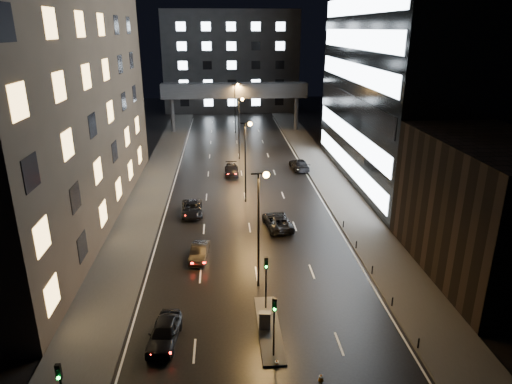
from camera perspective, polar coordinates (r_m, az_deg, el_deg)
ground at (r=68.95m, az=-1.83°, el=2.36°), size 160.00×160.00×0.00m
sidewalk_left at (r=64.86m, az=-12.73°, el=0.80°), size 5.00×110.00×0.15m
sidewalk_right at (r=65.90m, az=9.29°, el=1.34°), size 5.00×110.00×0.15m
building_left at (r=53.50m, az=-27.27°, el=17.03°), size 15.00×48.00×40.00m
building_right_low at (r=44.02m, az=27.14°, el=-1.95°), size 10.00×18.00×12.00m
building_right_glass at (r=67.68m, az=21.25°, el=20.13°), size 20.00×36.00×45.00m
building_far at (r=124.01m, az=-3.15°, el=16.02°), size 34.00×14.00×25.00m
skybridge at (r=96.54m, az=-2.70°, el=12.47°), size 30.00×3.00×10.00m
median_island at (r=34.67m, az=1.63°, el=-16.66°), size 1.60×8.00×0.15m
traffic_signal_near at (r=35.09m, az=1.26°, el=-10.27°), size 0.28×0.34×4.40m
traffic_signal_far at (r=30.48m, az=2.29°, el=-15.44°), size 0.28×0.34×4.40m
bollard_row at (r=40.18m, az=15.42°, el=-11.21°), size 0.12×25.12×0.90m
streetlight_near at (r=36.69m, az=0.56°, el=-2.92°), size 1.45×0.50×10.15m
streetlight_mid_a at (r=55.63m, az=-1.18°, el=5.05°), size 1.45×0.50×10.15m
streetlight_mid_b at (r=75.12m, az=-2.04°, el=8.94°), size 1.45×0.50×10.15m
streetlight_far at (r=94.83m, az=-2.55°, el=11.21°), size 1.45×0.50×10.15m
car_away_a at (r=33.69m, az=-11.39°, el=-16.80°), size 2.40×4.90×1.61m
car_away_b at (r=43.77m, az=-7.12°, el=-7.50°), size 1.93×4.39×1.40m
car_away_c at (r=54.04m, az=-8.01°, el=-2.05°), size 2.69×5.34×1.45m
car_away_d at (r=68.14m, az=-3.08°, el=2.77°), size 2.03×4.99×1.45m
car_toward_a at (r=50.01m, az=2.71°, el=-3.65°), size 3.29×5.87×1.55m
car_toward_b at (r=70.81m, az=5.43°, el=3.44°), size 2.73×5.76×1.62m
utility_cabinet at (r=34.16m, az=1.12°, el=-15.74°), size 0.85×0.59×1.34m
cone_a at (r=31.58m, az=2.60°, el=-20.52°), size 0.41×0.41×0.50m
cone_b at (r=30.82m, az=8.13°, el=-21.94°), size 0.40×0.40×0.51m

